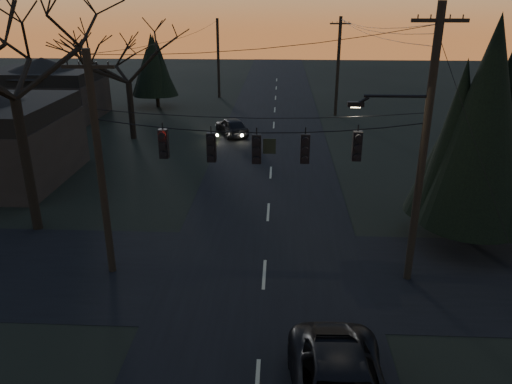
{
  "coord_description": "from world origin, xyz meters",
  "views": [
    {
      "loc": [
        0.5,
        -6.88,
        10.14
      ],
      "look_at": [
        -0.31,
        9.75,
        3.56
      ],
      "focal_mm": 35.0,
      "sensor_mm": 36.0,
      "label": 1
    }
  ],
  "objects_px": {
    "utility_pole_right": "(407,278)",
    "utility_pole_far_r": "(335,115)",
    "utility_pole_far_l": "(219,97)",
    "evergreen_right": "(481,132)",
    "sedan_oncoming_a": "(232,127)",
    "utility_pole_left": "(113,271)",
    "bare_tree_left": "(5,40)"
  },
  "relations": [
    {
      "from": "utility_pole_left",
      "to": "utility_pole_far_l",
      "type": "height_order",
      "value": "utility_pole_left"
    },
    {
      "from": "bare_tree_left",
      "to": "sedan_oncoming_a",
      "type": "xyz_separation_m",
      "value": [
        7.51,
        17.02,
        -7.77
      ]
    },
    {
      "from": "utility_pole_left",
      "to": "utility_pole_right",
      "type": "bearing_deg",
      "value": 0.0
    },
    {
      "from": "utility_pole_left",
      "to": "evergreen_right",
      "type": "height_order",
      "value": "evergreen_right"
    },
    {
      "from": "bare_tree_left",
      "to": "evergreen_right",
      "type": "relative_size",
      "value": 1.41
    },
    {
      "from": "sedan_oncoming_a",
      "to": "bare_tree_left",
      "type": "bearing_deg",
      "value": 41.89
    },
    {
      "from": "utility_pole_far_r",
      "to": "utility_pole_far_l",
      "type": "xyz_separation_m",
      "value": [
        -11.5,
        8.0,
        0.0
      ]
    },
    {
      "from": "utility_pole_far_r",
      "to": "evergreen_right",
      "type": "distance_m",
      "value": 25.16
    },
    {
      "from": "utility_pole_right",
      "to": "bare_tree_left",
      "type": "height_order",
      "value": "bare_tree_left"
    },
    {
      "from": "utility_pole_far_r",
      "to": "sedan_oncoming_a",
      "type": "height_order",
      "value": "utility_pole_far_r"
    },
    {
      "from": "utility_pole_left",
      "to": "utility_pole_far_l",
      "type": "relative_size",
      "value": 1.06
    },
    {
      "from": "sedan_oncoming_a",
      "to": "utility_pole_right",
      "type": "bearing_deg",
      "value": 88.54
    },
    {
      "from": "utility_pole_right",
      "to": "utility_pole_far_r",
      "type": "xyz_separation_m",
      "value": [
        0.0,
        28.0,
        0.0
      ]
    },
    {
      "from": "utility_pole_right",
      "to": "utility_pole_far_l",
      "type": "xyz_separation_m",
      "value": [
        -11.5,
        36.0,
        0.0
      ]
    },
    {
      "from": "utility_pole_far_l",
      "to": "evergreen_right",
      "type": "bearing_deg",
      "value": -65.5
    },
    {
      "from": "utility_pole_right",
      "to": "utility_pole_far_r",
      "type": "bearing_deg",
      "value": 90.0
    },
    {
      "from": "evergreen_right",
      "to": "utility_pole_right",
      "type": "bearing_deg",
      "value": -132.89
    },
    {
      "from": "utility_pole_right",
      "to": "utility_pole_left",
      "type": "xyz_separation_m",
      "value": [
        -11.5,
        0.0,
        0.0
      ]
    },
    {
      "from": "evergreen_right",
      "to": "sedan_oncoming_a",
      "type": "distance_m",
      "value": 21.31
    },
    {
      "from": "utility_pole_left",
      "to": "sedan_oncoming_a",
      "type": "bearing_deg",
      "value": 82.28
    },
    {
      "from": "evergreen_right",
      "to": "utility_pole_far_l",
      "type": "bearing_deg",
      "value": 114.5
    },
    {
      "from": "utility_pole_far_l",
      "to": "bare_tree_left",
      "type": "bearing_deg",
      "value": -98.28
    },
    {
      "from": "utility_pole_left",
      "to": "evergreen_right",
      "type": "bearing_deg",
      "value": 13.47
    },
    {
      "from": "utility_pole_far_l",
      "to": "bare_tree_left",
      "type": "distance_m",
      "value": 33.78
    },
    {
      "from": "utility_pole_far_r",
      "to": "bare_tree_left",
      "type": "bearing_deg",
      "value": -123.63
    },
    {
      "from": "utility_pole_left",
      "to": "utility_pole_far_l",
      "type": "xyz_separation_m",
      "value": [
        0.0,
        36.0,
        0.0
      ]
    },
    {
      "from": "utility_pole_far_r",
      "to": "sedan_oncoming_a",
      "type": "xyz_separation_m",
      "value": [
        -8.7,
        -7.35,
        0.69
      ]
    },
    {
      "from": "utility_pole_far_l",
      "to": "bare_tree_left",
      "type": "height_order",
      "value": "bare_tree_left"
    },
    {
      "from": "evergreen_right",
      "to": "sedan_oncoming_a",
      "type": "height_order",
      "value": "evergreen_right"
    },
    {
      "from": "utility_pole_right",
      "to": "evergreen_right",
      "type": "xyz_separation_m",
      "value": [
        3.29,
        3.54,
        4.88
      ]
    },
    {
      "from": "utility_pole_left",
      "to": "sedan_oncoming_a",
      "type": "xyz_separation_m",
      "value": [
        2.8,
        20.65,
        0.69
      ]
    },
    {
      "from": "utility_pole_left",
      "to": "utility_pole_far_r",
      "type": "relative_size",
      "value": 1.0
    }
  ]
}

